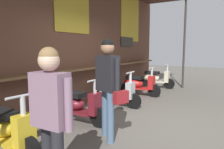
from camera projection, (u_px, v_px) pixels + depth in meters
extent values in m
plane|color=#605B54|center=(138.00, 120.00, 4.59)|extent=(29.59, 29.59, 0.00)
cube|color=brown|center=(68.00, 37.00, 5.42)|extent=(10.57, 0.25, 3.73)
cube|color=brown|center=(78.00, 69.00, 5.36)|extent=(9.51, 0.36, 0.05)
cube|color=gold|center=(73.00, 5.00, 5.29)|extent=(1.28, 0.02, 1.40)
cube|color=gold|center=(130.00, 19.00, 8.00)|extent=(1.45, 0.02, 1.65)
cube|color=#2D2823|center=(127.00, 42.00, 7.88)|extent=(0.95, 0.03, 0.35)
cylinder|color=#332D28|center=(184.00, 43.00, 8.17)|extent=(0.08, 0.08, 3.58)
cube|color=black|center=(0.00, 113.00, 3.15)|extent=(0.32, 0.56, 0.10)
cube|color=gold|center=(13.00, 140.00, 3.03)|extent=(0.40, 0.51, 0.04)
cube|color=gold|center=(24.00, 130.00, 2.83)|extent=(0.29, 0.17, 0.44)
cylinder|color=#B7B7BC|center=(24.00, 121.00, 2.82)|extent=(0.07, 0.07, 0.70)
cylinder|color=#B7B7BC|center=(22.00, 96.00, 2.77)|extent=(0.46, 0.05, 0.04)
ellipsoid|color=maroon|center=(71.00, 103.00, 4.54)|extent=(0.39, 0.70, 0.30)
cube|color=black|center=(72.00, 94.00, 4.49)|extent=(0.31, 0.55, 0.10)
cube|color=maroon|center=(84.00, 112.00, 4.38)|extent=(0.39, 0.50, 0.04)
cube|color=maroon|center=(95.00, 104.00, 4.19)|extent=(0.28, 0.16, 0.44)
cylinder|color=#B7B7BC|center=(95.00, 97.00, 4.18)|extent=(0.07, 0.07, 0.70)
cylinder|color=#B7B7BC|center=(95.00, 80.00, 4.13)|extent=(0.46, 0.04, 0.04)
cylinder|color=black|center=(99.00, 118.00, 4.18)|extent=(0.11, 0.40, 0.40)
cylinder|color=black|center=(63.00, 110.00, 4.69)|extent=(0.11, 0.40, 0.40)
ellipsoid|color=#B2B5BA|center=(109.00, 91.00, 5.83)|extent=(0.41, 0.72, 0.30)
cube|color=black|center=(111.00, 84.00, 5.78)|extent=(0.32, 0.56, 0.10)
cube|color=#B2B5BA|center=(120.00, 97.00, 5.68)|extent=(0.40, 0.52, 0.04)
cube|color=#B2B5BA|center=(130.00, 91.00, 5.51)|extent=(0.29, 0.17, 0.44)
cylinder|color=#B7B7BC|center=(130.00, 86.00, 5.49)|extent=(0.07, 0.07, 0.70)
cylinder|color=#B7B7BC|center=(130.00, 72.00, 5.45)|extent=(0.46, 0.06, 0.04)
cylinder|color=black|center=(134.00, 101.00, 5.49)|extent=(0.12, 0.40, 0.40)
cylinder|color=black|center=(101.00, 97.00, 5.98)|extent=(0.12, 0.40, 0.40)
ellipsoid|color=red|center=(133.00, 83.00, 7.12)|extent=(0.40, 0.71, 0.30)
cube|color=black|center=(135.00, 77.00, 7.07)|extent=(0.32, 0.56, 0.10)
cube|color=red|center=(143.00, 88.00, 6.97)|extent=(0.40, 0.51, 0.04)
cube|color=red|center=(152.00, 83.00, 6.79)|extent=(0.29, 0.17, 0.44)
cylinder|color=#B7B7BC|center=(152.00, 79.00, 6.77)|extent=(0.07, 0.07, 0.70)
cylinder|color=#B7B7BC|center=(152.00, 68.00, 6.73)|extent=(0.46, 0.05, 0.04)
cylinder|color=black|center=(154.00, 91.00, 6.78)|extent=(0.11, 0.40, 0.40)
cylinder|color=black|center=(127.00, 88.00, 7.27)|extent=(0.11, 0.40, 0.40)
ellipsoid|color=beige|center=(151.00, 77.00, 8.49)|extent=(0.43, 0.72, 0.30)
cube|color=black|center=(152.00, 73.00, 8.44)|extent=(0.34, 0.57, 0.10)
cube|color=beige|center=(159.00, 82.00, 8.34)|extent=(0.41, 0.52, 0.04)
cube|color=beige|center=(167.00, 77.00, 8.18)|extent=(0.29, 0.18, 0.44)
cylinder|color=#B7B7BC|center=(167.00, 73.00, 8.16)|extent=(0.07, 0.07, 0.70)
cylinder|color=#B7B7BC|center=(167.00, 65.00, 8.12)|extent=(0.46, 0.07, 0.04)
cylinder|color=black|center=(169.00, 84.00, 8.16)|extent=(0.13, 0.41, 0.40)
cylinder|color=black|center=(145.00, 82.00, 8.63)|extent=(0.13, 0.41, 0.40)
cylinder|color=slate|center=(105.00, 112.00, 3.79)|extent=(0.12, 0.12, 0.85)
cylinder|color=slate|center=(110.00, 118.00, 3.46)|extent=(0.12, 0.12, 0.85)
cube|color=#232328|center=(107.00, 73.00, 3.53)|extent=(0.33, 0.47, 0.60)
sphere|color=#A37556|center=(107.00, 48.00, 3.48)|extent=(0.23, 0.23, 0.23)
sphere|color=black|center=(107.00, 45.00, 3.47)|extent=(0.21, 0.21, 0.21)
cylinder|color=#232328|center=(99.00, 73.00, 3.73)|extent=(0.08, 0.08, 0.57)
cylinder|color=#232328|center=(117.00, 76.00, 3.34)|extent=(0.08, 0.08, 0.57)
cube|color=maroon|center=(121.00, 97.00, 3.34)|extent=(0.28, 0.18, 0.20)
cube|color=gray|center=(50.00, 100.00, 2.10)|extent=(0.22, 0.40, 0.56)
sphere|color=beige|center=(49.00, 61.00, 2.05)|extent=(0.21, 0.21, 0.21)
sphere|color=olive|center=(49.00, 57.00, 2.05)|extent=(0.20, 0.20, 0.20)
cylinder|color=gray|center=(34.00, 99.00, 2.22)|extent=(0.08, 0.08, 0.52)
cylinder|color=gray|center=(69.00, 105.00, 1.99)|extent=(0.08, 0.08, 0.52)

